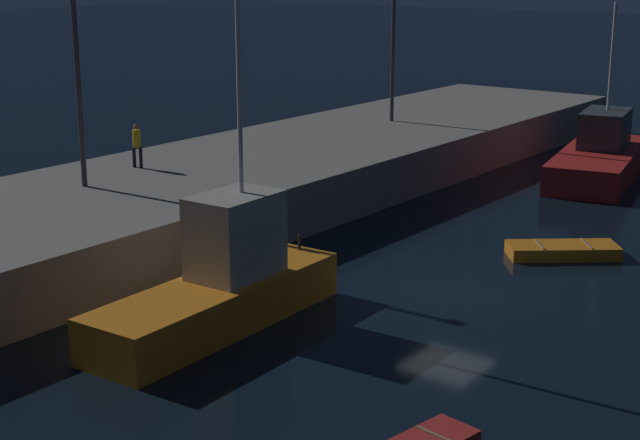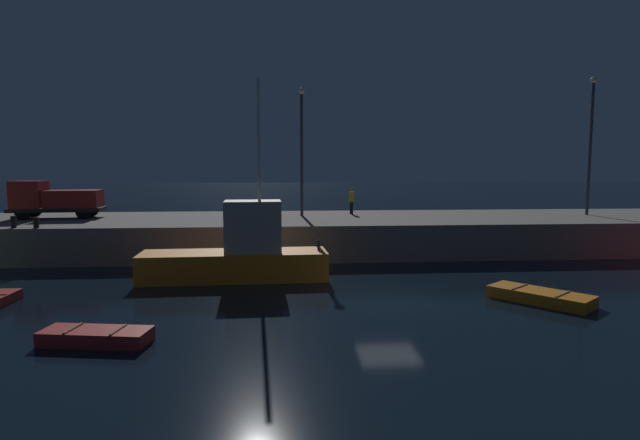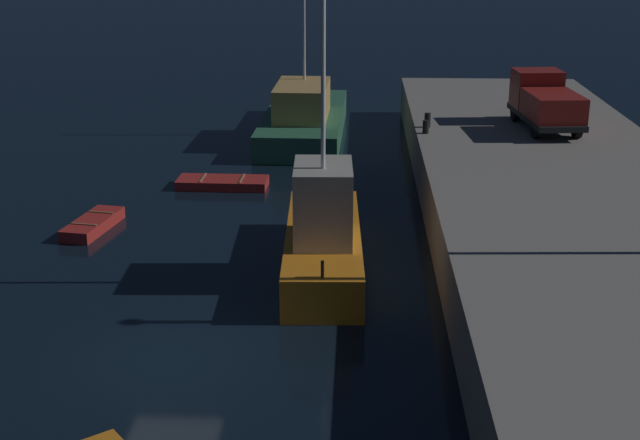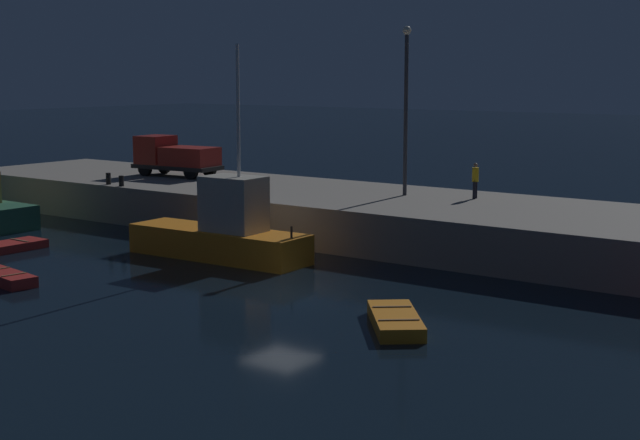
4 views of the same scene
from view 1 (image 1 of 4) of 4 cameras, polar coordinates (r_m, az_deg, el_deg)
The scene contains 8 objects.
ground_plane at distance 31.57m, azimuth 7.51°, elevation -4.20°, with size 320.00×320.00×0.00m, color black.
pier_quay at distance 38.77m, azimuth -8.85°, elevation 1.00°, with size 64.53×10.21×2.09m.
fishing_trawler_red at distance 49.29m, azimuth 15.99°, elevation 3.59°, with size 10.53×5.40×8.28m.
fishing_boat_blue at distance 28.40m, azimuth -5.73°, elevation -3.73°, with size 8.88×2.73×9.50m.
rowboat_white_mid at distance 35.95m, azimuth 13.95°, elevation -1.73°, with size 3.58×3.92×0.50m.
lamp_post_west at distance 36.72m, azimuth -14.01°, elevation 9.41°, with size 0.44×0.44×8.47m.
lamp_post_east at distance 50.82m, azimuth 4.30°, elevation 11.74°, with size 0.44×0.44×9.29m.
dockworker at distance 40.20m, azimuth -10.62°, elevation 4.43°, with size 0.38×0.47×1.77m.
Camera 1 is at (-26.05, -14.53, 10.34)m, focal length 54.95 mm.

